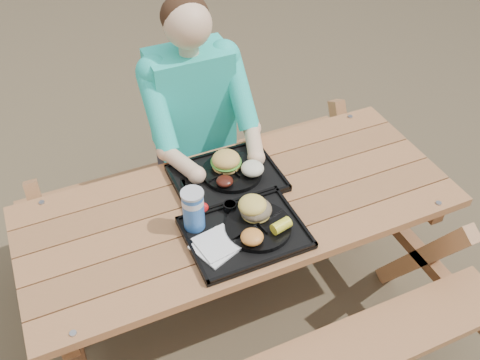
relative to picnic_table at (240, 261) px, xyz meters
name	(u,v)px	position (x,y,z in m)	size (l,w,h in m)	color
ground	(240,308)	(0.00, 0.00, -0.38)	(60.00, 60.00, 0.00)	#999999
picnic_table	(240,261)	(0.00, 0.00, 0.00)	(1.80, 1.49, 0.75)	#999999
tray_near	(245,233)	(-0.05, -0.17, 0.39)	(0.45, 0.35, 0.02)	black
tray_far	(227,179)	(0.00, 0.15, 0.39)	(0.45, 0.35, 0.02)	black
plate_near	(258,226)	(0.00, -0.17, 0.41)	(0.26, 0.26, 0.02)	black
plate_far	(232,172)	(0.03, 0.16, 0.41)	(0.26, 0.26, 0.02)	black
napkin_stack	(216,247)	(-0.19, -0.20, 0.40)	(0.15, 0.15, 0.02)	white
soda_cup	(193,211)	(-0.22, -0.06, 0.48)	(0.08, 0.08, 0.17)	#1755B1
condiment_bbq	(230,207)	(-0.06, -0.03, 0.41)	(0.05, 0.05, 0.03)	black
condiment_mustard	(244,205)	(-0.01, -0.05, 0.41)	(0.04, 0.04, 0.03)	yellow
sandwich	(256,203)	(0.02, -0.12, 0.48)	(0.12, 0.12, 0.12)	#F2CB55
mac_cheese	(252,237)	(-0.06, -0.24, 0.44)	(0.09, 0.09, 0.04)	#E7953C
corn_cob	(281,226)	(0.07, -0.23, 0.44)	(0.08, 0.08, 0.04)	#FFF435
cutlery_far	(188,188)	(-0.17, 0.15, 0.40)	(0.02, 0.14, 0.01)	black
burger	(226,157)	(0.02, 0.20, 0.47)	(0.12, 0.12, 0.11)	#E8B052
baked_beans	(225,181)	(-0.03, 0.09, 0.43)	(0.07, 0.07, 0.03)	#42140D
potato_salad	(252,168)	(0.11, 0.11, 0.44)	(0.10, 0.10, 0.05)	white
diner	(195,140)	(0.02, 0.61, 0.27)	(0.48, 0.84, 1.28)	#1CC5C2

